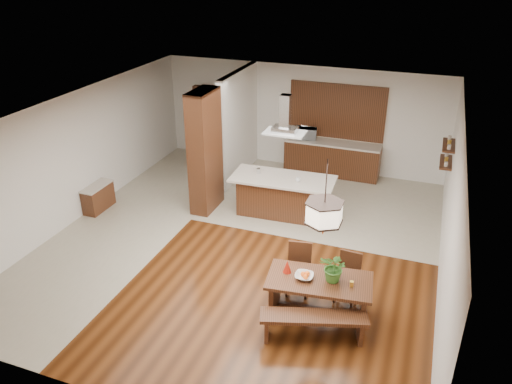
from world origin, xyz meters
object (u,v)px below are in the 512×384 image
at_px(foliage_plant, 335,268).
at_px(island_cup, 298,180).
at_px(fruit_bowl, 304,276).
at_px(dining_bench, 313,327).
at_px(dining_table, 319,289).
at_px(dining_chair_left, 298,270).
at_px(hallway_console, 98,198).
at_px(pendant_lantern, 325,198).
at_px(range_hood, 285,114).
at_px(dining_chair_right, 347,278).
at_px(microwave, 306,133).
at_px(kitchen_island, 283,196).

relative_size(foliage_plant, island_cup, 4.46).
distance_m(fruit_bowl, island_cup, 3.31).
bearing_deg(dining_bench, dining_table, 96.89).
xyz_separation_m(dining_chair_left, island_cup, (-0.76, 2.61, 0.54)).
bearing_deg(dining_bench, hallway_console, 156.63).
relative_size(pendant_lantern, range_hood, 1.46).
xyz_separation_m(dining_chair_left, range_hood, (-1.14, 2.75, 1.98)).
bearing_deg(hallway_console, dining_chair_right, -12.34).
bearing_deg(pendant_lantern, foliage_plant, 10.28).
relative_size(dining_chair_right, microwave, 1.59).
relative_size(dining_chair_left, microwave, 1.70).
height_order(island_cup, microwave, microwave).
height_order(dining_chair_left, microwave, microwave).
relative_size(dining_chair_left, fruit_bowl, 3.11).
bearing_deg(range_hood, dining_chair_left, -67.47).
relative_size(dining_chair_right, pendant_lantern, 0.69).
distance_m(kitchen_island, range_hood, 1.96).
distance_m(hallway_console, dining_chair_right, 6.40).
height_order(dining_table, microwave, microwave).
xyz_separation_m(dining_chair_left, pendant_lantern, (0.50, -0.48, 1.76)).
bearing_deg(hallway_console, dining_bench, -23.37).
xyz_separation_m(hallway_console, dining_bench, (5.96, -2.58, -0.07)).
height_order(dining_chair_left, island_cup, island_cup).
relative_size(foliage_plant, fruit_bowl, 1.67).
relative_size(range_hood, island_cup, 7.81).
height_order(dining_bench, microwave, microwave).
bearing_deg(fruit_bowl, hallway_console, 160.40).
distance_m(dining_bench, island_cup, 4.02).
height_order(dining_chair_right, microwave, microwave).
xyz_separation_m(dining_bench, island_cup, (-1.33, 3.71, 0.78)).
xyz_separation_m(dining_table, dining_chair_left, (-0.50, 0.48, -0.05)).
height_order(foliage_plant, range_hood, range_hood).
bearing_deg(island_cup, dining_chair_right, -56.99).
xyz_separation_m(dining_table, range_hood, (-1.64, 3.22, 1.93)).
xyz_separation_m(dining_chair_left, foliage_plant, (0.73, -0.44, 0.50)).
relative_size(fruit_bowl, island_cup, 2.68).
xyz_separation_m(hallway_console, pendant_lantern, (5.88, -1.95, 1.93)).
xyz_separation_m(dining_bench, dining_chair_right, (0.29, 1.21, 0.21)).
distance_m(dining_chair_right, kitchen_island, 3.31).
distance_m(dining_chair_right, island_cup, 3.04).
distance_m(dining_table, kitchen_island, 3.61).
bearing_deg(microwave, kitchen_island, -96.85).
bearing_deg(fruit_bowl, dining_chair_left, 114.67).
bearing_deg(kitchen_island, dining_bench, -68.62).
bearing_deg(fruit_bowl, dining_bench, -60.08).
height_order(dining_chair_left, foliage_plant, foliage_plant).
xyz_separation_m(hallway_console, island_cup, (4.62, 1.14, 0.71)).
bearing_deg(dining_table, pendant_lantern, 90.00).
bearing_deg(dining_chair_left, dining_table, -52.13).
height_order(dining_bench, dining_chair_right, dining_chair_right).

